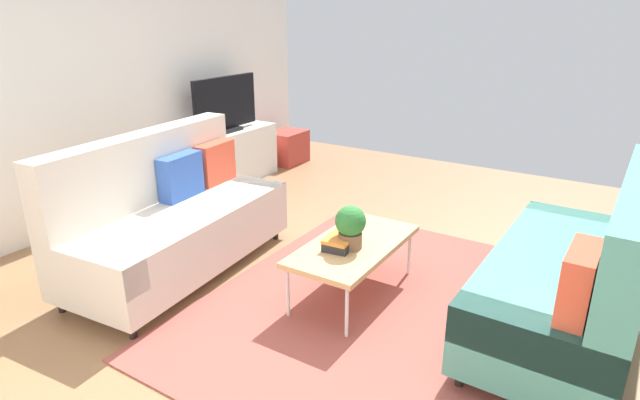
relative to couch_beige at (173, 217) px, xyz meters
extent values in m
plane|color=#936B47|center=(0.40, -1.31, -0.45)|extent=(7.68, 7.68, 0.00)
cube|color=white|center=(0.40, 1.49, 1.00)|extent=(6.40, 0.12, 2.90)
cube|color=#9E4C42|center=(0.34, -1.62, -0.44)|extent=(2.90, 2.20, 0.01)
cube|color=beige|center=(-0.01, -0.07, -0.13)|extent=(1.97, 1.00, 0.44)
cube|color=beige|center=(-0.04, 0.25, 0.37)|extent=(1.91, 0.36, 0.56)
cube|color=beige|center=(0.84, 0.00, -0.02)|extent=(0.27, 0.85, 0.22)
cube|color=beige|center=(-0.86, -0.15, -0.02)|extent=(0.27, 0.85, 0.22)
cylinder|color=black|center=(0.88, -0.34, -0.40)|extent=(0.05, 0.05, 0.10)
cylinder|color=black|center=(-0.85, -0.49, -0.40)|extent=(0.05, 0.05, 0.10)
cylinder|color=black|center=(0.83, 0.34, -0.40)|extent=(0.05, 0.05, 0.10)
cylinder|color=black|center=(-0.91, 0.19, -0.40)|extent=(0.05, 0.05, 0.10)
cube|color=#D84C33|center=(0.64, 0.12, 0.27)|extent=(0.41, 0.17, 0.36)
cube|color=#3359B2|center=(0.20, 0.09, 0.27)|extent=(0.41, 0.17, 0.36)
cube|color=teal|center=(0.69, -2.77, -0.13)|extent=(1.92, 0.88, 0.44)
cube|color=teal|center=(0.68, -3.09, 0.37)|extent=(1.90, 0.24, 0.56)
cube|color=teal|center=(-0.16, -2.76, -0.02)|extent=(0.22, 0.84, 0.22)
cube|color=teal|center=(1.54, -2.79, -0.02)|extent=(0.22, 0.84, 0.22)
cylinder|color=black|center=(-0.17, -2.42, -0.40)|extent=(0.05, 0.05, 0.10)
cylinder|color=black|center=(1.57, -2.45, -0.40)|extent=(0.05, 0.05, 0.10)
cylinder|color=black|center=(1.55, -3.13, -0.40)|extent=(0.05, 0.05, 0.10)
cube|color=#D84C33|center=(0.02, -2.90, 0.27)|extent=(0.40, 0.15, 0.36)
cube|color=tan|center=(0.39, -1.42, -0.05)|extent=(1.10, 0.56, 0.04)
cylinder|color=silver|center=(-0.11, -1.19, -0.26)|extent=(0.02, 0.02, 0.38)
cylinder|color=silver|center=(0.89, -1.19, -0.26)|extent=(0.02, 0.02, 0.38)
cylinder|color=silver|center=(-0.11, -1.65, -0.26)|extent=(0.02, 0.02, 0.38)
cylinder|color=silver|center=(0.89, -1.65, -0.26)|extent=(0.02, 0.02, 0.38)
cube|color=silver|center=(1.92, 1.15, -0.13)|extent=(1.40, 0.44, 0.64)
cube|color=black|center=(1.92, 1.13, 0.21)|extent=(0.36, 0.20, 0.04)
cube|color=black|center=(1.92, 1.13, 0.53)|extent=(1.00, 0.05, 0.60)
cube|color=#B2382D|center=(3.02, 1.05, -0.23)|extent=(0.52, 0.40, 0.44)
cylinder|color=brown|center=(0.31, -1.44, 0.03)|extent=(0.17, 0.17, 0.11)
sphere|color=#2D7233|center=(0.31, -1.44, 0.18)|extent=(0.22, 0.22, 0.22)
cube|color=#262626|center=(0.27, -1.38, -0.01)|extent=(0.26, 0.21, 0.02)
cube|color=#262626|center=(0.27, -1.38, 0.01)|extent=(0.26, 0.21, 0.03)
cube|color=orange|center=(0.27, -1.38, 0.04)|extent=(0.26, 0.20, 0.03)
cylinder|color=#B24C4C|center=(1.34, 1.20, 0.27)|extent=(0.09, 0.09, 0.15)
cylinder|color=orange|center=(1.49, 1.11, 0.29)|extent=(0.05, 0.05, 0.20)
cylinder|color=purple|center=(1.58, 1.11, 0.30)|extent=(0.06, 0.06, 0.21)
cylinder|color=orange|center=(1.69, 1.11, 0.29)|extent=(0.05, 0.05, 0.19)
camera|label=1|loc=(-2.60, -3.02, 1.55)|focal=29.06mm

